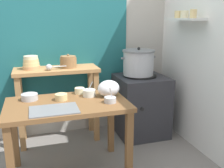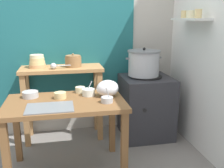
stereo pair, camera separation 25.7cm
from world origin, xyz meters
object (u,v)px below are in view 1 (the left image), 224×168
Objects in this scene: prep_table at (68,114)px; back_shelf_table at (57,87)px; stove_block at (141,105)px; serving_tray at (54,110)px; prep_bowl_1 at (30,97)px; prep_bowl_3 at (61,97)px; prep_bowl_2 at (110,100)px; clay_pot at (68,62)px; prep_bowl_4 at (89,93)px; prep_bowl_0 at (80,90)px; bowl_stack_enamel at (31,63)px; ladle at (50,67)px; steamer_pot at (138,62)px; plastic_bag at (109,88)px.

back_shelf_table is at bearing 91.34° from prep_table.
prep_table is at bearing -148.65° from stove_block.
prep_bowl_1 reaches higher than serving_tray.
prep_bowl_2 is at bearing -26.16° from prep_bowl_3.
prep_bowl_1 is 1.00× the size of prep_bowl_2.
stove_block reaches higher than serving_tray.
clay_pot is 0.75m from prep_bowl_1.
prep_bowl_3 is at bearing -153.53° from stove_block.
prep_table is 2.75× the size of serving_tray.
back_shelf_table is at bearing -180.00° from clay_pot.
back_shelf_table is 6.33× the size of prep_bowl_2.
prep_table is 0.30m from prep_bowl_4.
prep_bowl_3 is at bearing -142.21° from prep_bowl_0.
prep_table is 0.24m from serving_tray.
stove_block is 1.95× the size of serving_tray.
back_shelf_table is at bearing 82.77° from serving_tray.
bowl_stack_enamel is 0.23m from ladle.
prep_table is at bearing -151.35° from prep_bowl_4.
prep_bowl_3 is at bearing -69.77° from bowl_stack_enamel.
steamer_pot reaches higher than plastic_bag.
bowl_stack_enamel is 0.88× the size of plastic_bag.
clay_pot reaches higher than prep_bowl_4.
plastic_bag is (0.51, -0.58, -0.13)m from ladle.
stove_block is at bearing 32.14° from prep_bowl_4.
prep_bowl_3 is at bearing -92.32° from back_shelf_table.
back_shelf_table is 3.76× the size of ladle.
prep_table is 9.54× the size of prep_bowl_3.
prep_bowl_2 is (0.67, -0.88, -0.22)m from bowl_stack_enamel.
prep_table is at bearing -171.25° from plastic_bag.
prep_bowl_1 is at bearing -118.88° from back_shelf_table.
stove_block is 1.43m from bowl_stack_enamel.
back_shelf_table is at bearing 50.91° from ladle.
prep_bowl_1 is (-1.29, -0.45, -0.18)m from steamer_pot.
prep_bowl_1 is at bearing 162.21° from prep_bowl_3.
plastic_bag is (0.54, 0.23, 0.08)m from serving_tray.
ladle reaches higher than prep_table.
bowl_stack_enamel is 0.62m from prep_bowl_1.
back_shelf_table is 1.23× the size of stove_block.
bowl_stack_enamel is 0.75m from prep_bowl_3.
prep_table is 5.07× the size of plastic_bag.
back_shelf_table is 5.03× the size of bowl_stack_enamel.
prep_bowl_4 reaches higher than prep_bowl_1.
steamer_pot reaches higher than ladle.
serving_tray is at bearing -97.23° from back_shelf_table.
prep_bowl_1 reaches higher than prep_table.
prep_bowl_2 is at bearing -17.11° from prep_table.
bowl_stack_enamel reaches higher than prep_table.
clay_pot is 0.70m from prep_bowl_3.
prep_bowl_4 is (-0.14, 0.24, 0.01)m from prep_bowl_2.
plastic_bag is (-0.55, -0.57, -0.13)m from steamer_pot.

